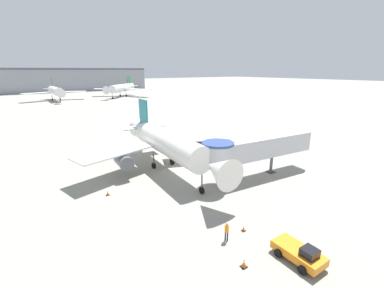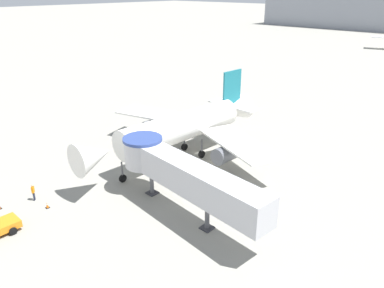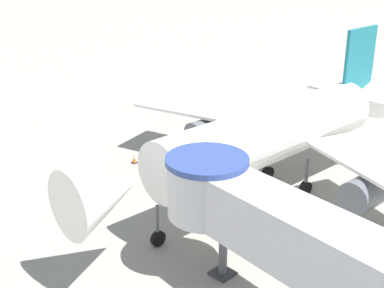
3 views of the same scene
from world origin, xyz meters
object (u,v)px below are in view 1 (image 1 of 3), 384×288
background_jet_gray_tail (56,91)px  jet_bridge (252,148)px  traffic_cone_apron_front (244,263)px  ground_crew_marshaller (227,230)px  traffic_cone_near_nose (244,228)px  pushback_tug_orange (300,253)px  traffic_cone_port_wing (108,193)px  main_airplane (167,144)px  background_jet_green_tail (121,88)px

background_jet_gray_tail → jet_bridge: bearing=-86.7°
traffic_cone_apron_front → ground_crew_marshaller: bearing=71.9°
traffic_cone_apron_front → ground_crew_marshaller: ground_crew_marshaller is taller
jet_bridge → traffic_cone_near_nose: size_ratio=29.67×
traffic_cone_near_nose → background_jet_gray_tail: 128.76m
jet_bridge → pushback_tug_orange: jet_bridge is taller
traffic_cone_near_nose → ground_crew_marshaller: 2.47m
traffic_cone_apron_front → background_jet_gray_tail: (4.94, 132.03, 4.36)m
traffic_cone_port_wing → ground_crew_marshaller: ground_crew_marshaller is taller
jet_bridge → traffic_cone_port_wing: 19.85m
main_airplane → background_jet_green_tail: 116.39m
jet_bridge → traffic_cone_near_nose: 13.74m
main_airplane → traffic_cone_apron_front: 22.14m
traffic_cone_port_wing → background_jet_green_tail: 122.79m
traffic_cone_apron_front → background_jet_gray_tail: background_jet_gray_tail is taller
traffic_cone_port_wing → traffic_cone_apron_front: bearing=-74.3°
pushback_tug_orange → background_jet_green_tail: size_ratio=0.15×
jet_bridge → background_jet_gray_tail: (-8.46, 120.19, 0.41)m
main_airplane → traffic_cone_apron_front: (-5.18, -21.19, -3.80)m
traffic_cone_apron_front → traffic_cone_near_nose: traffic_cone_apron_front is taller
traffic_cone_apron_front → jet_bridge: bearing=41.4°
traffic_cone_port_wing → traffic_cone_near_nose: size_ratio=1.10×
background_jet_green_tail → traffic_cone_apron_front: bearing=-61.4°
traffic_cone_near_nose → ground_crew_marshaller: bearing=-175.9°
pushback_tug_orange → traffic_cone_near_nose: 5.44m
traffic_cone_port_wing → pushback_tug_orange: bearing=-65.3°
jet_bridge → main_airplane: bearing=137.1°
jet_bridge → ground_crew_marshaller: 15.44m
background_jet_gray_tail → pushback_tug_orange: bearing=-91.0°
main_airplane → background_jet_gray_tail: bearing=93.2°
traffic_cone_near_nose → ground_crew_marshaller: ground_crew_marshaller is taller
ground_crew_marshaller → background_jet_green_tail: size_ratio=0.07×
jet_bridge → traffic_cone_apron_front: jet_bridge is taller
pushback_tug_orange → main_airplane: bearing=88.9°
main_airplane → jet_bridge: main_airplane is taller
jet_bridge → traffic_cone_apron_front: size_ratio=23.33×
traffic_cone_port_wing → traffic_cone_apron_front: 18.67m
background_jet_gray_tail → ground_crew_marshaller: bearing=-92.4°
jet_bridge → ground_crew_marshaller: (-12.36, -8.65, -3.26)m
main_airplane → traffic_cone_near_nose: main_airplane is taller
traffic_cone_near_nose → main_airplane: bearing=84.2°
background_jet_gray_tail → background_jet_green_tail: bearing=0.6°
background_jet_green_tail → traffic_cone_near_nose: bearing=-60.4°
jet_bridge → traffic_cone_port_wing: bearing=167.4°
jet_bridge → traffic_cone_apron_front: 18.31m
traffic_cone_near_nose → background_jet_green_tail: background_jet_green_tail is taller
traffic_cone_port_wing → traffic_cone_apron_front: (5.05, -17.97, 0.05)m
main_airplane → pushback_tug_orange: (-1.04, -23.20, -3.44)m
traffic_cone_apron_front → background_jet_green_tail: background_jet_green_tail is taller
traffic_cone_port_wing → traffic_cone_near_nose: 16.88m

